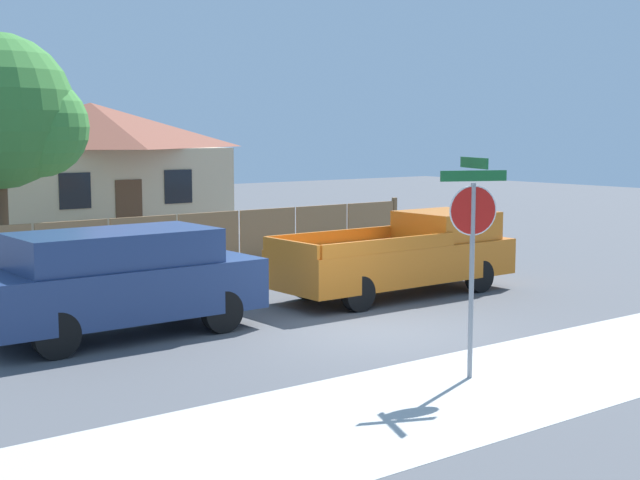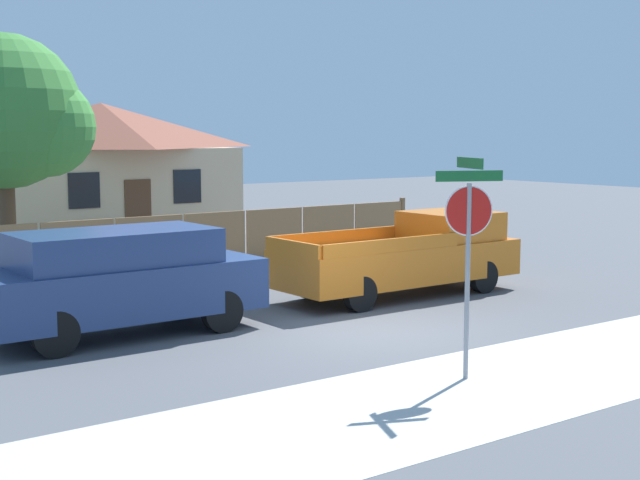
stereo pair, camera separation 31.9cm
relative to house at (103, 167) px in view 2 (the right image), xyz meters
The scene contains 8 objects.
ground_plane 17.39m from the house, 97.32° to the right, with size 80.00×80.00×0.00m, color #4C4F54.
sidewalk_strip 20.94m from the house, 96.05° to the right, with size 36.00×3.20×0.01m.
wooden_fence 8.77m from the house, 93.28° to the right, with size 13.17×0.12×1.50m.
house is the anchor object (origin of this frame).
oak_tree 8.85m from the house, 126.38° to the right, with size 3.97×3.78×5.88m.
red_suv 15.97m from the house, 111.59° to the right, with size 4.83×1.91×1.83m.
orange_pickup 14.88m from the house, 87.22° to the right, with size 5.60×1.93×1.73m.
stop_sign 20.48m from the house, 98.50° to the right, with size 0.92×0.83×3.14m.
Camera 2 is at (-9.78, -11.90, 3.48)m, focal length 50.00 mm.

